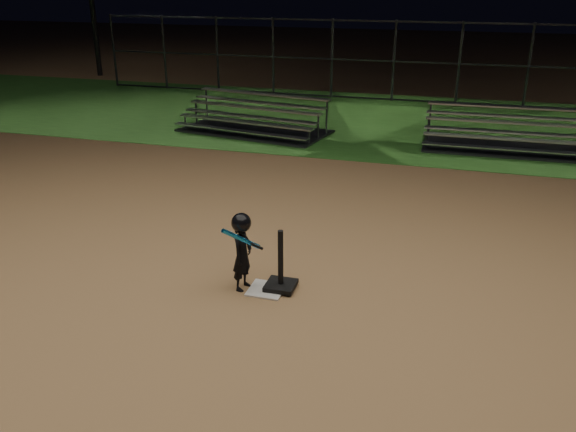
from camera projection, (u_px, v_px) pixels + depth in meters
The scene contains 8 objects.
ground at pixel (266, 290), 7.71m from camera, with size 80.00×80.00×0.00m, color #966D44.
grass_strip at pixel (378, 121), 16.61m from camera, with size 60.00×8.00×0.01m, color #25571C.
home_plate at pixel (266, 290), 7.71m from camera, with size 0.45×0.45×0.02m, color beige.
batting_tee at pixel (281, 277), 7.68m from camera, with size 0.38×0.38×0.80m.
child_batter at pixel (242, 249), 7.56m from camera, with size 0.42×0.58×1.05m.
bleacher_left at pixel (254, 125), 15.36m from camera, with size 4.01×2.47×0.92m.
bleacher_right at pixel (505, 141), 13.88m from camera, with size 3.71×1.83×0.91m.
backstop_fence at pixel (394, 61), 18.81m from camera, with size 20.08×0.08×2.50m.
Camera 1 is at (2.16, -6.44, 3.79)m, focal length 37.21 mm.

